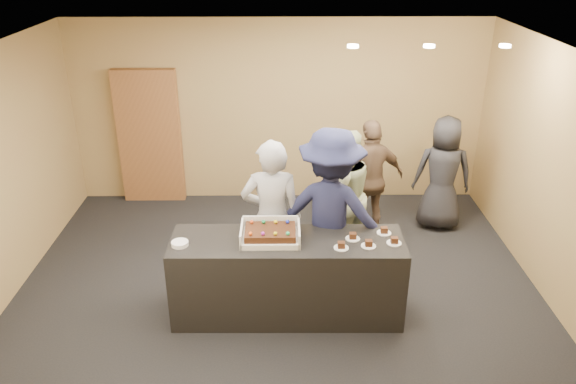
# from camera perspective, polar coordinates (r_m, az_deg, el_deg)

# --- Properties ---
(room) EXTENTS (6.04, 6.00, 2.70)m
(room) POSITION_cam_1_polar(r_m,az_deg,el_deg) (5.96, -1.10, 1.12)
(room) COLOR black
(room) RESTS_ON ground
(serving_counter) EXTENTS (2.41, 0.73, 0.90)m
(serving_counter) POSITION_cam_1_polar(r_m,az_deg,el_deg) (5.98, -0.07, -8.67)
(serving_counter) COLOR black
(serving_counter) RESTS_ON floor
(storage_cabinet) EXTENTS (0.91, 0.15, 2.01)m
(storage_cabinet) POSITION_cam_1_polar(r_m,az_deg,el_deg) (8.56, -13.88, 5.45)
(storage_cabinet) COLOR brown
(storage_cabinet) RESTS_ON floor
(cake_box) EXTENTS (0.60, 0.42, 0.18)m
(cake_box) POSITION_cam_1_polar(r_m,az_deg,el_deg) (5.74, -1.80, -4.45)
(cake_box) COLOR white
(cake_box) RESTS_ON serving_counter
(sheet_cake) EXTENTS (0.51, 0.35, 0.11)m
(sheet_cake) POSITION_cam_1_polar(r_m,az_deg,el_deg) (5.69, -1.81, -4.09)
(sheet_cake) COLOR #32170B
(sheet_cake) RESTS_ON cake_box
(plate_stack) EXTENTS (0.17, 0.17, 0.04)m
(plate_stack) POSITION_cam_1_polar(r_m,az_deg,el_deg) (5.75, -10.93, -5.16)
(plate_stack) COLOR white
(plate_stack) RESTS_ON serving_counter
(slice_a) EXTENTS (0.15, 0.15, 0.07)m
(slice_a) POSITION_cam_1_polar(r_m,az_deg,el_deg) (5.62, 5.44, -5.49)
(slice_a) COLOR white
(slice_a) RESTS_ON serving_counter
(slice_b) EXTENTS (0.15, 0.15, 0.07)m
(slice_b) POSITION_cam_1_polar(r_m,az_deg,el_deg) (5.79, 6.59, -4.55)
(slice_b) COLOR white
(slice_b) RESTS_ON serving_counter
(slice_c) EXTENTS (0.15, 0.15, 0.07)m
(slice_c) POSITION_cam_1_polar(r_m,az_deg,el_deg) (5.68, 8.19, -5.27)
(slice_c) COLOR white
(slice_c) RESTS_ON serving_counter
(slice_d) EXTENTS (0.15, 0.15, 0.07)m
(slice_d) POSITION_cam_1_polar(r_m,az_deg,el_deg) (5.94, 9.74, -3.94)
(slice_d) COLOR white
(slice_d) RESTS_ON serving_counter
(slice_e) EXTENTS (0.15, 0.15, 0.07)m
(slice_e) POSITION_cam_1_polar(r_m,az_deg,el_deg) (5.78, 10.74, -4.94)
(slice_e) COLOR white
(slice_e) RESTS_ON serving_counter
(person_server_grey) EXTENTS (0.67, 0.45, 1.83)m
(person_server_grey) POSITION_cam_1_polar(r_m,az_deg,el_deg) (6.13, -1.66, -2.73)
(person_server_grey) COLOR #A1A1A6
(person_server_grey) RESTS_ON floor
(person_sage_man) EXTENTS (0.99, 0.90, 1.66)m
(person_sage_man) POSITION_cam_1_polar(r_m,az_deg,el_deg) (6.90, 5.55, -0.29)
(person_sage_man) COLOR #A3AD82
(person_sage_man) RESTS_ON floor
(person_navy_man) EXTENTS (1.40, 1.03, 1.94)m
(person_navy_man) POSITION_cam_1_polar(r_m,az_deg,el_deg) (6.13, 4.35, -2.22)
(person_navy_man) COLOR #1A1D3D
(person_navy_man) RESTS_ON floor
(person_brown_extra) EXTENTS (1.03, 0.69, 1.62)m
(person_brown_extra) POSITION_cam_1_polar(r_m,az_deg,el_deg) (7.42, 8.37, 1.26)
(person_brown_extra) COLOR brown
(person_brown_extra) RESTS_ON floor
(person_dark_suit) EXTENTS (0.84, 0.61, 1.59)m
(person_dark_suit) POSITION_cam_1_polar(r_m,az_deg,el_deg) (7.86, 15.43, 1.83)
(person_dark_suit) COLOR #232327
(person_dark_suit) RESTS_ON floor
(ceiling_spotlights) EXTENTS (1.72, 0.12, 0.03)m
(ceiling_spotlights) POSITION_cam_1_polar(r_m,az_deg,el_deg) (6.25, 14.14, 14.19)
(ceiling_spotlights) COLOR #FFEAC6
(ceiling_spotlights) RESTS_ON ceiling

